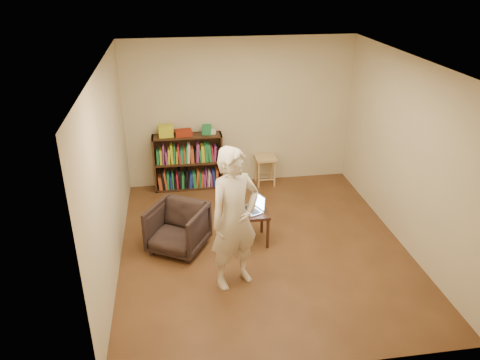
{
  "coord_description": "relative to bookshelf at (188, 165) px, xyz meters",
  "views": [
    {
      "loc": [
        -1.17,
        -5.56,
        3.73
      ],
      "look_at": [
        -0.28,
        0.35,
        0.91
      ],
      "focal_mm": 35.0,
      "sensor_mm": 36.0,
      "label": 1
    }
  ],
  "objects": [
    {
      "name": "armchair",
      "position": [
        -0.25,
        -1.97,
        -0.1
      ],
      "size": [
        0.99,
        1.0,
        0.67
      ],
      "primitive_type": "imported",
      "rotation": [
        0.0,
        0.0,
        -0.52
      ],
      "color": "black",
      "rests_on": "floor"
    },
    {
      "name": "red_cloth",
      "position": [
        -0.06,
        -0.02,
        0.61
      ],
      "size": [
        0.31,
        0.24,
        0.1
      ],
      "primitive_type": "cube",
      "rotation": [
        0.0,
        0.0,
        0.11
      ],
      "color": "maroon",
      "rests_on": "bookshelf"
    },
    {
      "name": "wall_back",
      "position": [
        0.94,
        0.16,
        0.86
      ],
      "size": [
        4.0,
        0.0,
        4.0
      ],
      "primitive_type": "plane",
      "rotation": [
        1.57,
        0.0,
        0.0
      ],
      "color": "#C0B391",
      "rests_on": "floor"
    },
    {
      "name": "laptop",
      "position": [
        0.85,
        -1.91,
        0.12
      ],
      "size": [
        0.35,
        0.39,
        0.24
      ],
      "rotation": [
        0.0,
        0.0,
        -1.15
      ],
      "color": "#B6B7BB",
      "rests_on": "side_table"
    },
    {
      "name": "stool",
      "position": [
        1.38,
        -0.06,
        -0.01
      ],
      "size": [
        0.37,
        0.37,
        0.53
      ],
      "color": "tan",
      "rests_on": "floor"
    },
    {
      "name": "wall_left",
      "position": [
        -1.06,
        -2.09,
        0.86
      ],
      "size": [
        0.0,
        4.5,
        4.5
      ],
      "primitive_type": "plane",
      "rotation": [
        1.57,
        0.0,
        1.57
      ],
      "color": "#C0B391",
      "rests_on": "floor"
    },
    {
      "name": "side_table",
      "position": [
        0.79,
        -1.93,
        -0.02
      ],
      "size": [
        0.49,
        0.49,
        0.5
      ],
      "color": "black",
      "rests_on": "floor"
    },
    {
      "name": "box_green",
      "position": [
        0.35,
        0.01,
        0.64
      ],
      "size": [
        0.18,
        0.18,
        0.15
      ],
      "primitive_type": "cube",
      "rotation": [
        0.0,
        0.0,
        -0.17
      ],
      "color": "#207940",
      "rests_on": "bookshelf"
    },
    {
      "name": "box_white",
      "position": [
        0.44,
        -0.0,
        0.6
      ],
      "size": [
        0.12,
        0.12,
        0.08
      ],
      "primitive_type": "cube",
      "rotation": [
        0.0,
        0.0,
        0.23
      ],
      "color": "beige",
      "rests_on": "bookshelf"
    },
    {
      "name": "floor",
      "position": [
        0.94,
        -2.09,
        -0.44
      ],
      "size": [
        4.5,
        4.5,
        0.0
      ],
      "primitive_type": "plane",
      "color": "#492B17",
      "rests_on": "ground"
    },
    {
      "name": "bookshelf",
      "position": [
        0.0,
        0.0,
        0.0
      ],
      "size": [
        1.2,
        0.3,
        1.0
      ],
      "color": "black",
      "rests_on": "floor"
    },
    {
      "name": "wall_right",
      "position": [
        2.94,
        -2.09,
        0.86
      ],
      "size": [
        0.0,
        4.5,
        4.5
      ],
      "primitive_type": "plane",
      "rotation": [
        1.57,
        0.0,
        -1.57
      ],
      "color": "#C0B391",
      "rests_on": "floor"
    },
    {
      "name": "person",
      "position": [
        0.43,
        -2.84,
        0.47
      ],
      "size": [
        0.79,
        0.68,
        1.83
      ],
      "primitive_type": "imported",
      "rotation": [
        0.0,
        0.0,
        0.44
      ],
      "color": "beige",
      "rests_on": "floor"
    },
    {
      "name": "ceiling",
      "position": [
        0.94,
        -2.09,
        2.16
      ],
      "size": [
        4.5,
        4.5,
        0.0
      ],
      "primitive_type": "plane",
      "color": "white",
      "rests_on": "wall_back"
    },
    {
      "name": "box_yellow",
      "position": [
        -0.35,
        -0.02,
        0.66
      ],
      "size": [
        0.25,
        0.19,
        0.2
      ],
      "primitive_type": "cube",
      "rotation": [
        0.0,
        0.0,
        0.08
      ],
      "color": "gold",
      "rests_on": "bookshelf"
    }
  ]
}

